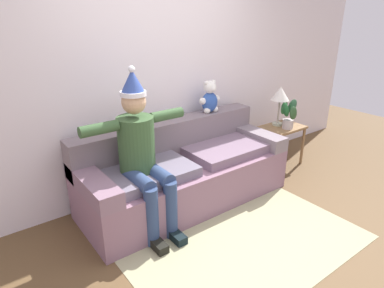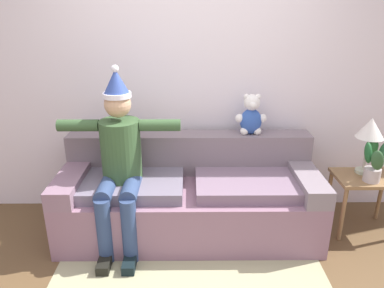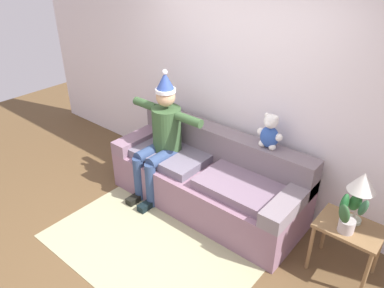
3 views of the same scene
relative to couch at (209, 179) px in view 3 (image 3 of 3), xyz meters
name	(u,v)px [view 3 (image 3 of 3)]	position (x,y,z in m)	size (l,w,h in m)	color
ground_plane	(146,250)	(0.00, -1.03, -0.34)	(10.00, 10.00, 0.00)	brown
back_wall	(239,84)	(0.00, 0.52, 1.01)	(7.00, 0.10, 2.70)	silver
couch	(209,179)	(0.00, 0.00, 0.00)	(2.28, 0.87, 0.86)	gray
person_seated	(161,135)	(-0.58, -0.16, 0.45)	(1.02, 0.77, 1.54)	#36552F
teddy_bear	(270,133)	(0.57, 0.27, 0.68)	(0.29, 0.17, 0.38)	#2E52A5
side_table	(348,234)	(1.60, -0.02, 0.11)	(0.56, 0.41, 0.55)	olive
table_lamp	(363,184)	(1.59, 0.06, 0.61)	(0.24, 0.24, 0.52)	#ADB79B
potted_plant	(350,214)	(1.59, -0.10, 0.39)	(0.25, 0.24, 0.39)	#B6A9A8
area_rug	(146,250)	(0.00, -1.03, -0.34)	(2.14, 1.25, 0.01)	tan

